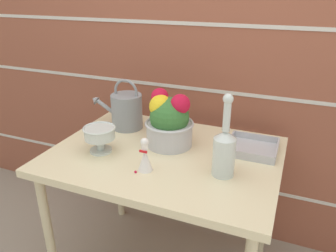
% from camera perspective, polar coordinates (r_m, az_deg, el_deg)
% --- Properties ---
extents(brick_wall, '(3.60, 0.08, 2.20)m').
position_cam_1_polar(brick_wall, '(1.90, 5.56, 11.98)').
color(brick_wall, brown).
rests_on(brick_wall, ground_plane).
extents(patio_table, '(1.06, 0.79, 0.74)m').
position_cam_1_polar(patio_table, '(1.60, -0.54, -6.95)').
color(patio_table, beige).
rests_on(patio_table, ground_plane).
extents(watering_can, '(0.31, 0.17, 0.28)m').
position_cam_1_polar(watering_can, '(1.81, -7.29, 2.74)').
color(watering_can, gray).
rests_on(watering_can, patio_table).
extents(crystal_pedestal_bowl, '(0.15, 0.15, 0.13)m').
position_cam_1_polar(crystal_pedestal_bowl, '(1.56, -11.82, -1.54)').
color(crystal_pedestal_bowl, silver).
rests_on(crystal_pedestal_bowl, patio_table).
extents(flower_planter, '(0.24, 0.24, 0.28)m').
position_cam_1_polar(flower_planter, '(1.58, 0.15, 0.88)').
color(flower_planter, '#BCBCC1').
rests_on(flower_planter, patio_table).
extents(glass_decanter, '(0.09, 0.09, 0.35)m').
position_cam_1_polar(glass_decanter, '(1.35, 9.79, -4.02)').
color(glass_decanter, silver).
rests_on(glass_decanter, patio_table).
extents(figurine_vase, '(0.06, 0.06, 0.15)m').
position_cam_1_polar(figurine_vase, '(1.39, -4.01, -5.46)').
color(figurine_vase, white).
rests_on(figurine_vase, patio_table).
extents(wire_tray, '(0.23, 0.23, 0.04)m').
position_cam_1_polar(wire_tray, '(1.62, 14.44, -3.79)').
color(wire_tray, '#B7B7BC').
rests_on(wire_tray, patio_table).
extents(fallen_petal, '(0.01, 0.01, 0.01)m').
position_cam_1_polar(fallen_petal, '(1.40, -5.68, -7.97)').
color(fallen_petal, red).
rests_on(fallen_petal, patio_table).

